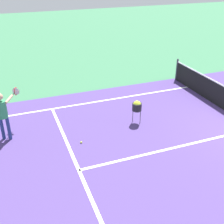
% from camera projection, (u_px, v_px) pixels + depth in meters
% --- Properties ---
extents(line_sideline_left, '(0.10, 11.89, 0.01)m').
position_uv_depth(line_sideline_left, '(63.00, 107.00, 11.71)').
color(line_sideline_left, white).
rests_on(line_sideline_left, ground_plane).
extents(line_service_near, '(8.22, 0.10, 0.01)m').
position_uv_depth(line_service_near, '(79.00, 170.00, 8.17)').
color(line_service_near, white).
rests_on(line_service_near, ground_plane).
extents(line_center_service, '(0.10, 6.40, 0.01)m').
position_uv_depth(line_center_service, '(176.00, 147.00, 9.18)').
color(line_center_service, white).
rests_on(line_center_service, ground_plane).
extents(player_near, '(1.05, 0.84, 1.66)m').
position_uv_depth(player_near, '(3.00, 111.00, 9.17)').
color(player_near, navy).
rests_on(player_near, ground_plane).
extents(ball_hopper, '(0.34, 0.34, 0.87)m').
position_uv_depth(ball_hopper, '(137.00, 106.00, 10.29)').
color(ball_hopper, black).
rests_on(ball_hopper, ground_plane).
extents(tennis_ball_mid_court, '(0.07, 0.07, 0.07)m').
position_uv_depth(tennis_ball_mid_court, '(81.00, 142.00, 9.38)').
color(tennis_ball_mid_court, '#CCE033').
rests_on(tennis_ball_mid_court, ground_plane).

